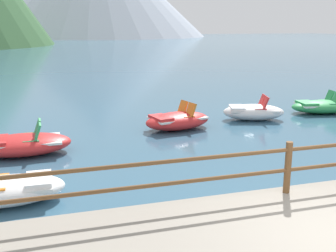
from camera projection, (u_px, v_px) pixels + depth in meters
ground_plane at (84, 57)px, 43.19m from camera, size 200.00×200.00×0.00m
dock_railing at (288, 162)px, 7.23m from camera, size 23.92×0.12×0.95m
pedal_boat_0 at (177, 120)px, 13.38m from camera, size 2.48×1.72×0.88m
pedal_boat_3 at (7, 189)px, 7.83m from camera, size 2.21×1.21×0.84m
pedal_boat_4 at (323, 106)px, 15.87m from camera, size 2.74×1.62×0.84m
pedal_boat_5 at (24, 144)px, 10.75m from camera, size 2.45×1.41×0.87m
pedal_boat_7 at (253, 112)px, 14.69m from camera, size 2.43×1.72×0.89m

